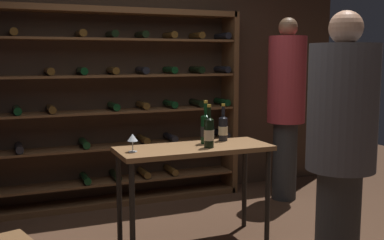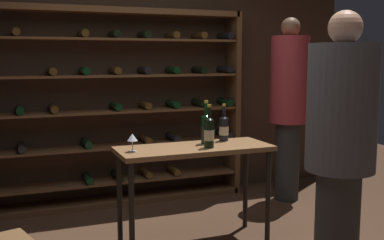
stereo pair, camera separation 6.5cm
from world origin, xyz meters
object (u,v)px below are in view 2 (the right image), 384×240
wine_glass_stemmed_center (132,138)px  person_guest_khaki (341,137)px  wine_rack (117,107)px  tasting_table (194,158)px  wine_bottle_black_capsule (224,128)px  person_host_in_suit (289,100)px  wine_bottle_red_label (206,128)px  wine_bottle_green_slim (209,132)px

wine_glass_stemmed_center → person_guest_khaki: bearing=-38.3°
wine_rack → tasting_table: size_ratio=2.19×
tasting_table → wine_bottle_black_capsule: wine_bottle_black_capsule is taller
tasting_table → person_host_in_suit: person_host_in_suit is taller
wine_rack → wine_bottle_red_label: size_ratio=7.64×
wine_rack → wine_bottle_black_capsule: (0.68, -1.20, -0.09)m
wine_bottle_green_slim → wine_glass_stemmed_center: 0.62m
person_guest_khaki → wine_bottle_green_slim: (-0.59, 0.88, -0.06)m
person_host_in_suit → wine_glass_stemmed_center: (-1.95, -0.81, -0.16)m
wine_rack → wine_bottle_green_slim: bearing=-73.5°
person_host_in_suit → person_guest_khaki: bearing=-19.5°
person_host_in_suit → wine_bottle_red_label: person_host_in_suit is taller
wine_glass_stemmed_center → tasting_table: bearing=2.5°
wine_bottle_black_capsule → person_host_in_suit: bearing=30.5°
tasting_table → wine_bottle_red_label: wine_bottle_red_label is taller
wine_rack → person_host_in_suit: bearing=-17.7°
tasting_table → person_host_in_suit: size_ratio=0.64×
tasting_table → wine_glass_stemmed_center: (-0.53, -0.02, 0.21)m
wine_rack → wine_bottle_green_slim: size_ratio=7.95×
wine_bottle_green_slim → wine_bottle_black_capsule: 0.35m
person_guest_khaki → person_host_in_suit: bearing=57.2°
wine_rack → person_guest_khaki: 2.54m
person_host_in_suit → person_guest_khaki: person_host_in_suit is taller
wine_bottle_black_capsule → tasting_table: bearing=-156.0°
wine_bottle_green_slim → wine_bottle_black_capsule: (0.25, 0.24, -0.01)m
tasting_table → person_guest_khaki: (0.68, -0.98, 0.29)m
person_host_in_suit → person_guest_khaki: (-0.74, -1.77, -0.08)m
tasting_table → wine_bottle_red_label: bearing=31.9°
person_host_in_suit → wine_bottle_black_capsule: 1.27m
wine_rack → person_guest_khaki: (1.02, -2.33, -0.01)m
person_guest_khaki → wine_bottle_green_slim: 1.06m
tasting_table → wine_glass_stemmed_center: 0.57m
wine_rack → tasting_table: 1.43m
wine_bottle_black_capsule → wine_glass_stemmed_center: size_ratio=2.29×
person_host_in_suit → wine_bottle_green_slim: (-1.33, -0.88, -0.14)m
tasting_table → wine_glass_stemmed_center: bearing=-177.5°
wine_bottle_black_capsule → wine_bottle_red_label: bearing=-162.5°
tasting_table → wine_bottle_red_label: size_ratio=3.48×
wine_rack → wine_bottle_red_label: (0.48, -1.26, -0.07)m
wine_bottle_red_label → tasting_table: bearing=-148.1°
tasting_table → wine_bottle_black_capsule: 0.43m
wine_bottle_green_slim → wine_glass_stemmed_center: wine_bottle_green_slim is taller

